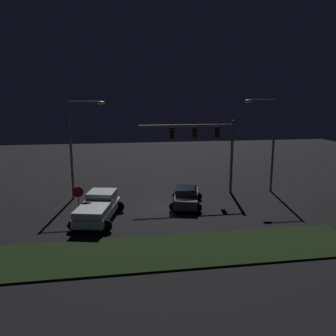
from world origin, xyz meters
name	(u,v)px	position (x,y,z in m)	size (l,w,h in m)	color
ground_plane	(162,208)	(0.00, 0.00, 0.00)	(80.00, 80.00, 0.00)	black
grass_median	(182,250)	(0.00, -7.66, 0.05)	(20.63, 4.32, 0.10)	black
pickup_truck	(99,206)	(-4.75, -1.89, 1.00)	(3.69, 5.71, 1.80)	silver
car_sedan	(186,196)	(1.98, 0.31, 0.74)	(3.18, 4.71, 1.51)	#514C47
traffic_signal_gantry	(205,139)	(4.28, 3.34, 4.90)	(8.32, 0.56, 6.50)	slate
street_lamp_left	(78,137)	(-6.48, 3.77, 5.23)	(3.04, 0.44, 8.25)	slate
street_lamp_right	(268,134)	(9.93, 3.21, 5.29)	(2.99, 0.44, 8.38)	slate
stop_sign	(78,196)	(-6.18, -1.03, 1.56)	(0.76, 0.08, 2.23)	slate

